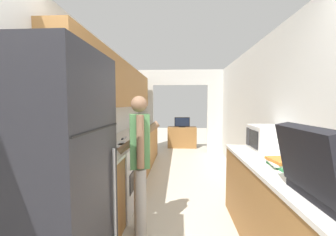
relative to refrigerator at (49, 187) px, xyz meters
name	(u,v)px	position (x,y,z in m)	size (l,w,h in m)	color
wall_left	(107,102)	(-0.30, 1.98, 0.61)	(0.38, 7.94, 2.50)	silver
wall_right	(278,122)	(2.20, 1.48, 0.33)	(0.06, 7.94, 2.50)	silver
wall_far_with_doorway	(180,106)	(0.91, 4.88, 0.52)	(2.93, 0.06, 2.50)	silver
counter_left	(133,155)	(-0.06, 2.78, -0.47)	(0.62, 4.31, 0.90)	#9E6B38
counter_right	(284,215)	(1.87, 0.60, -0.47)	(0.62, 2.13, 0.90)	#9E6B38
refrigerator	(49,187)	(0.00, 0.00, 0.00)	(0.75, 0.74, 1.84)	black
range_oven	(112,178)	(-0.05, 1.45, -0.46)	(0.66, 0.78, 1.04)	#B7B7BC
person	(140,162)	(0.45, 0.92, -0.08)	(0.51, 0.43, 1.58)	#9E9E9E
suitcase	(331,178)	(1.80, -0.06, 0.13)	(0.49, 0.56, 0.46)	black
microwave	(266,138)	(1.97, 1.28, 0.14)	(0.36, 0.48, 0.32)	white
book_stack	(283,163)	(1.85, 0.62, 0.02)	(0.26, 0.31, 0.07)	#33894C
tv_cabinet	(182,137)	(0.98, 5.67, -0.57)	(0.97, 0.42, 0.70)	#9E6B38
television	(182,122)	(0.98, 5.62, -0.06)	(0.51, 0.16, 0.33)	black
knife	(123,138)	(-0.05, 2.06, -0.01)	(0.07, 0.35, 0.02)	#B7B7BC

